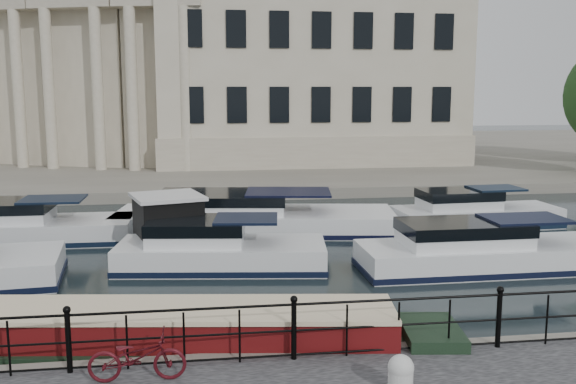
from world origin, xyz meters
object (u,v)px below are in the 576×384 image
Objects in this scene: bicycle at (137,357)px; mooring_bollard at (401,375)px; narrowboat at (113,347)px; harbour_hut at (168,230)px.

bicycle is 2.56× the size of mooring_bollard.
narrowboat is at bearing 19.63° from bicycle.
bicycle is 0.48× the size of harbour_hut.
harbour_hut is at bearing 92.37° from narrowboat.
mooring_bollard and narrowboat have the same top height.
bicycle is 0.12× the size of narrowboat.
bicycle is at bearing 166.35° from mooring_bollard.
harbour_hut reaches higher than bicycle.
bicycle is 10.26m from harbour_hut.
harbour_hut is (0.78, 8.26, 0.59)m from narrowboat.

